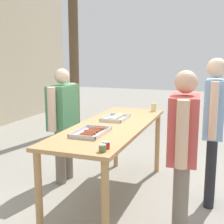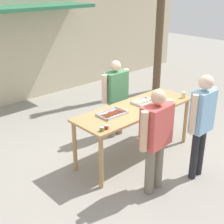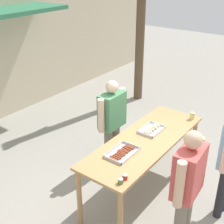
% 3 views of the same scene
% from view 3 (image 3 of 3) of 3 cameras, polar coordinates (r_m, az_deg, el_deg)
% --- Properties ---
extents(ground_plane, '(24.00, 24.00, 0.00)m').
position_cam_3_polar(ground_plane, '(5.14, 5.55, -14.08)').
color(ground_plane, gray).
extents(serving_table, '(2.31, 0.80, 0.95)m').
position_cam_3_polar(serving_table, '(4.65, 5.99, -6.19)').
color(serving_table, tan).
rests_on(serving_table, ground).
extents(food_tray_sausages, '(0.46, 0.30, 0.04)m').
position_cam_3_polar(food_tray_sausages, '(4.24, 1.87, -7.49)').
color(food_tray_sausages, silver).
rests_on(food_tray_sausages, serving_table).
extents(food_tray_buns, '(0.41, 0.28, 0.06)m').
position_cam_3_polar(food_tray_buns, '(4.81, 7.24, -3.20)').
color(food_tray_buns, silver).
rests_on(food_tray_buns, serving_table).
extents(condiment_jar_mustard, '(0.07, 0.07, 0.07)m').
position_cam_3_polar(condiment_jar_mustard, '(3.73, 1.59, -12.50)').
color(condiment_jar_mustard, '#567A38').
rests_on(condiment_jar_mustard, serving_table).
extents(condiment_jar_ketchup, '(0.07, 0.07, 0.07)m').
position_cam_3_polar(condiment_jar_ketchup, '(3.79, 2.38, -11.79)').
color(condiment_jar_ketchup, '#B22319').
rests_on(condiment_jar_ketchup, serving_table).
extents(beer_cup, '(0.08, 0.08, 0.12)m').
position_cam_3_polar(beer_cup, '(5.27, 14.45, -0.68)').
color(beer_cup, '#DBC67A').
rests_on(beer_cup, serving_table).
extents(person_server_behind_table, '(0.69, 0.26, 1.58)m').
position_cam_3_polar(person_server_behind_table, '(5.22, 0.00, -1.02)').
color(person_server_behind_table, '#756B5B').
rests_on(person_server_behind_table, ground).
extents(person_customer_holding_hotdog, '(0.69, 0.30, 1.63)m').
position_cam_3_polar(person_customer_holding_hotdog, '(3.87, 13.67, -12.20)').
color(person_customer_holding_hotdog, '#756B5B').
rests_on(person_customer_holding_hotdog, ground).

